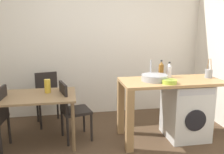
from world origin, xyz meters
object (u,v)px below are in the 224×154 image
object	(u,v)px
bottle_squat_brown	(169,70)
vase	(47,86)
chair_opposite	(71,108)
dining_table	(37,102)
chair_spare_by_wall	(48,95)
mixing_bowl	(169,81)
bottle_tall_green	(161,69)
washing_machine	(186,110)
utensil_crock	(209,73)

from	to	relation	value
bottle_squat_brown	vase	size ratio (longest dim) A/B	1.19
bottle_squat_brown	chair_opposite	bearing A→B (deg)	-179.53
dining_table	chair_spare_by_wall	world-z (taller)	chair_spare_by_wall
chair_spare_by_wall	dining_table	bearing A→B (deg)	69.51
mixing_bowl	chair_spare_by_wall	bearing A→B (deg)	147.00
bottle_tall_green	dining_table	bearing A→B (deg)	-177.89
bottle_tall_green	vase	distance (m)	1.75
dining_table	vase	world-z (taller)	vase
washing_machine	vase	bearing A→B (deg)	172.53
bottle_tall_green	chair_spare_by_wall	bearing A→B (deg)	158.75
mixing_bowl	bottle_tall_green	bearing A→B (deg)	83.63
bottle_squat_brown	washing_machine	bearing A→B (deg)	-45.77
bottle_tall_green	bottle_squat_brown	world-z (taller)	bottle_tall_green
utensil_crock	mixing_bowl	bearing A→B (deg)	-161.54
washing_machine	chair_spare_by_wall	bearing A→B (deg)	156.20
chair_spare_by_wall	washing_machine	world-z (taller)	chair_spare_by_wall
chair_opposite	utensil_crock	size ratio (longest dim) A/B	3.00
dining_table	chair_opposite	distance (m)	0.50
mixing_bowl	utensil_crock	xyz separation A→B (m)	(0.75, 0.25, 0.04)
chair_opposite	bottle_squat_brown	distance (m)	1.62
dining_table	chair_opposite	xyz separation A→B (m)	(0.48, 0.03, -0.14)
dining_table	washing_machine	size ratio (longest dim) A/B	1.28
bottle_tall_green	washing_machine	bearing A→B (deg)	-35.95
washing_machine	utensil_crock	xyz separation A→B (m)	(0.37, 0.05, 0.56)
mixing_bowl	utensil_crock	distance (m)	0.79
dining_table	mixing_bowl	size ratio (longest dim) A/B	5.27
chair_spare_by_wall	utensil_crock	bearing A→B (deg)	145.95
bottle_tall_green	mixing_bowl	size ratio (longest dim) A/B	1.28
mixing_bowl	utensil_crock	world-z (taller)	utensil_crock
chair_opposite	dining_table	bearing A→B (deg)	-100.67
chair_spare_by_wall	bottle_tall_green	bearing A→B (deg)	144.28
washing_machine	bottle_tall_green	size ratio (longest dim) A/B	3.22
washing_machine	bottle_squat_brown	distance (m)	0.67
dining_table	bottle_squat_brown	xyz separation A→B (m)	(2.01, 0.04, 0.38)
chair_opposite	bottle_tall_green	size ratio (longest dim) A/B	3.37
washing_machine	bottle_squat_brown	world-z (taller)	bottle_squat_brown
dining_table	mixing_bowl	xyz separation A→B (m)	(1.84, -0.37, 0.31)
washing_machine	mixing_bowl	bearing A→B (deg)	-152.60
dining_table	bottle_squat_brown	world-z (taller)	bottle_squat_brown
chair_spare_by_wall	washing_machine	bearing A→B (deg)	141.72
chair_spare_by_wall	mixing_bowl	size ratio (longest dim) A/B	4.32
bottle_squat_brown	utensil_crock	world-z (taller)	utensil_crock
chair_opposite	bottle_tall_green	bearing A→B (deg)	77.11
chair_opposite	vase	bearing A→B (deg)	-116.25
dining_table	utensil_crock	world-z (taller)	utensil_crock
utensil_crock	chair_opposite	bearing A→B (deg)	175.92
dining_table	bottle_squat_brown	size ratio (longest dim) A/B	4.62
washing_machine	bottle_tall_green	distance (m)	0.74
dining_table	chair_opposite	bearing A→B (deg)	3.76
chair_opposite	chair_spare_by_wall	bearing A→B (deg)	-166.27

